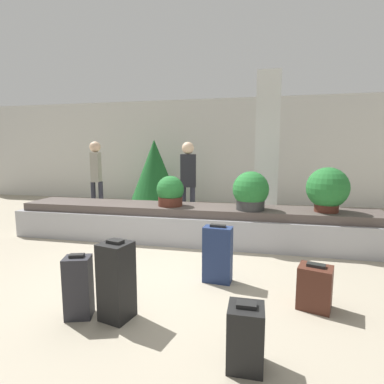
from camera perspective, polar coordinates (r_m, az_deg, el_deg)
The scene contains 16 objects.
ground_plane at distance 3.96m, azimuth -5.44°, elevation -16.14°, with size 18.00×18.00×0.00m, color #9E937F.
back_wall at distance 9.42m, azimuth 5.45°, elevation 7.70°, with size 18.00×0.06×3.20m.
carousel at distance 5.43m, azimuth 0.00°, elevation -6.06°, with size 6.60×0.96×0.63m.
pillar at distance 6.51m, azimuth 14.00°, elevation 7.50°, with size 0.47×0.47×3.20m.
suitcase_0 at distance 3.22m, azimuth -20.82°, elevation -16.54°, with size 0.29×0.26×0.63m.
suitcase_1 at distance 3.45m, azimuth 22.34°, elevation -16.41°, with size 0.39×0.35×0.47m.
suitcase_2 at distance 2.49m, azimuth 10.16°, elevation -25.46°, with size 0.27×0.26×0.51m.
suitcase_3 at distance 3.06m, azimuth -14.18°, elevation -16.07°, with size 0.33×0.33×0.78m.
suitcase_4 at distance 3.76m, azimuth 4.90°, elevation -11.73°, with size 0.36×0.22×0.72m.
potted_plant_0 at distance 5.35m, azimuth -4.16°, elevation 0.02°, with size 0.49×0.49×0.54m.
potted_plant_1 at distance 5.06m, azimuth 11.11°, elevation 0.07°, with size 0.60×0.60×0.64m.
potted_plant_2 at distance 5.26m, azimuth 24.39°, elevation 0.46°, with size 0.66×0.66×0.72m.
traveler_0 at distance 6.26m, azimuth -0.78°, elevation 3.04°, with size 0.36×0.26×1.80m.
traveler_1 at distance 7.67m, azimuth 14.26°, elevation 2.85°, with size 0.33×0.23×1.64m.
traveler_2 at distance 7.53m, azimuth -17.79°, elevation 3.70°, with size 0.31×0.35×1.84m.
decorated_tree at distance 8.58m, azimuth -7.15°, elevation 4.04°, with size 1.39×1.39×1.93m.
Camera 1 is at (1.11, -3.45, 1.60)m, focal length 28.00 mm.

